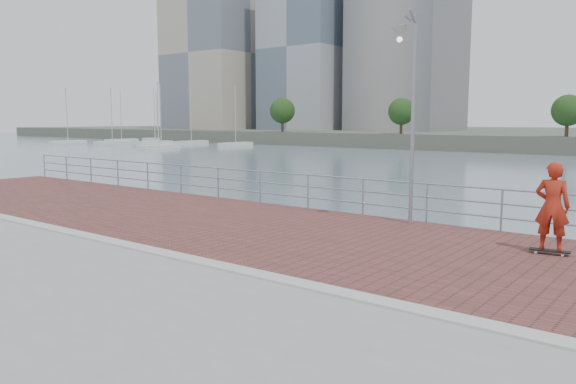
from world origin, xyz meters
The scene contains 9 objects.
water centered at (0.00, 0.00, -2.00)m, with size 400.00×400.00×0.00m, color slate.
brick_lane centered at (0.00, 3.60, 0.01)m, with size 40.00×6.80×0.02m, color brown.
curb centered at (0.00, 0.00, 0.03)m, with size 40.00×0.40×0.06m, color #B7B5AD.
guardrail centered at (0.00, 7.00, 0.69)m, with size 39.06×0.06×1.13m.
street_lamp centered at (0.77, 6.10, 3.89)m, with size 0.40×1.16×5.47m.
skateboard centered at (4.71, 5.07, 0.09)m, with size 0.83×0.31×0.09m.
skateboarder centered at (4.71, 5.07, 1.06)m, with size 0.69×0.45×1.90m, color #AA2716.
shoreline_trees centered at (-15.69, 77.00, 4.13)m, with size 109.44×4.82×6.43m.
marina centered at (-80.77, 61.88, -1.50)m, with size 34.36×30.10×10.99m.
Camera 1 is at (7.52, -7.62, 2.89)m, focal length 35.00 mm.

